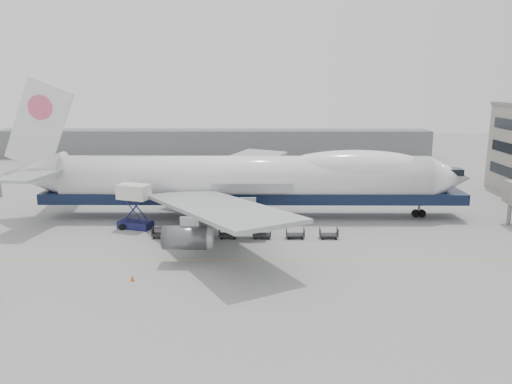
{
  "coord_description": "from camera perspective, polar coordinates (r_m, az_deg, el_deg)",
  "views": [
    {
      "loc": [
        1.98,
        -57.91,
        19.3
      ],
      "look_at": [
        1.47,
        6.0,
        5.01
      ],
      "focal_mm": 35.0,
      "sensor_mm": 36.0,
      "label": 1
    }
  ],
  "objects": [
    {
      "name": "apron_line",
      "position": [
        55.41,
        -1.63,
        -7.78
      ],
      "size": [
        60.0,
        0.15,
        0.01
      ],
      "primitive_type": "cube",
      "color": "gold",
      "rests_on": "ground"
    },
    {
      "name": "catering_truck",
      "position": [
        68.01,
        -13.73,
        -1.26
      ],
      "size": [
        4.89,
        4.02,
        5.98
      ],
      "rotation": [
        0.0,
        0.0,
        -0.33
      ],
      "color": "#191B4B",
      "rests_on": "ground"
    },
    {
      "name": "dolly_5",
      "position": [
        63.21,
        8.31,
        -4.8
      ],
      "size": [
        2.3,
        1.35,
        1.3
      ],
      "color": "#2D2D30",
      "rests_on": "ground"
    },
    {
      "name": "ground",
      "position": [
        61.07,
        -1.43,
        -5.82
      ],
      "size": [
        260.0,
        260.0,
        0.0
      ],
      "primitive_type": "plane",
      "color": "gray",
      "rests_on": "ground"
    },
    {
      "name": "airliner",
      "position": [
        71.24,
        -0.63,
        1.54
      ],
      "size": [
        67.0,
        55.3,
        19.98
      ],
      "color": "white",
      "rests_on": "ground"
    },
    {
      "name": "traffic_cone",
      "position": [
        51.3,
        -13.95,
        -9.53
      ],
      "size": [
        0.42,
        0.42,
        0.61
      ],
      "rotation": [
        0.0,
        0.0,
        0.38
      ],
      "color": "#F04B0C",
      "rests_on": "ground"
    },
    {
      "name": "dolly_1",
      "position": [
        63.14,
        -6.99,
        -4.78
      ],
      "size": [
        2.3,
        1.35,
        1.3
      ],
      "color": "#2D2D30",
      "rests_on": "ground"
    },
    {
      "name": "dolly_2",
      "position": [
        62.74,
        -3.18,
        -4.82
      ],
      "size": [
        2.3,
        1.35,
        1.3
      ],
      "color": "#2D2D30",
      "rests_on": "ground"
    },
    {
      "name": "dolly_4",
      "position": [
        62.77,
        4.51,
        -4.83
      ],
      "size": [
        2.3,
        1.35,
        1.3
      ],
      "color": "#2D2D30",
      "rests_on": "ground"
    },
    {
      "name": "hangar",
      "position": [
        129.43,
        -4.88,
        5.55
      ],
      "size": [
        110.0,
        8.0,
        7.0
      ],
      "primitive_type": "cube",
      "color": "slate",
      "rests_on": "ground"
    },
    {
      "name": "dolly_0",
      "position": [
        63.81,
        -10.73,
        -4.73
      ],
      "size": [
        2.3,
        1.35,
        1.3
      ],
      "color": "#2D2D30",
      "rests_on": "ground"
    },
    {
      "name": "dolly_3",
      "position": [
        62.61,
        0.67,
        -4.84
      ],
      "size": [
        2.3,
        1.35,
        1.3
      ],
      "color": "#2D2D30",
      "rests_on": "ground"
    }
  ]
}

